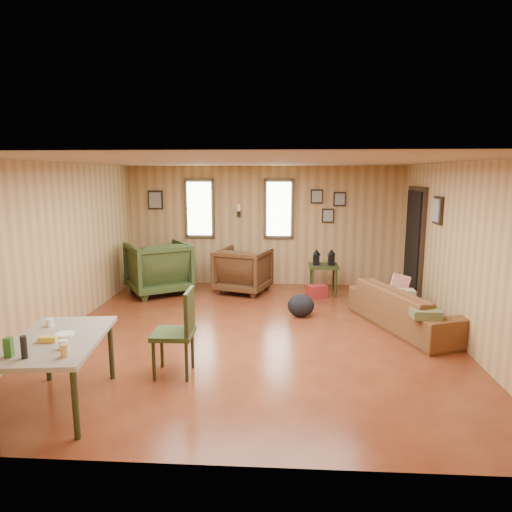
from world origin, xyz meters
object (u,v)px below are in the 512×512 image
Objects in this scene: recliner_brown at (243,268)px; dining_table at (56,345)px; end_table at (181,271)px; side_table at (324,263)px; sofa at (408,301)px; recliner_green at (158,265)px.

recliner_brown is 0.65× the size of dining_table.
end_table is at bearing 81.47° from dining_table.
side_table reaches higher than end_table.
recliner_green is (-4.19, 1.73, 0.13)m from sofa.
recliner_brown is 1.26m from end_table.
sofa is 4.53m from recliner_green.
end_table is (-1.24, 0.18, -0.12)m from recliner_brown.
sofa is 4.74m from dining_table.
sofa is 1.92× the size of recliner_green.
recliner_brown reaches higher than end_table.
recliner_green is (-1.59, -0.19, 0.07)m from recliner_brown.
recliner_green reaches higher than side_table.
recliner_brown is 4.70m from dining_table.
side_table is at bearing 149.94° from recliner_green.
recliner_brown is 1.48× the size of end_table.
side_table is (2.75, -0.24, 0.23)m from end_table.
sofa is at bearing -28.79° from end_table.
recliner_green is at bearing 47.18° from sofa.
recliner_green reaches higher than dining_table.
dining_table is (-3.99, -2.56, 0.22)m from sofa.
dining_table is at bearing 90.74° from recliner_brown.
sofa is at bearing 161.47° from recliner_brown.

